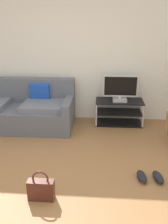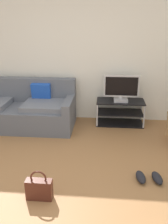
# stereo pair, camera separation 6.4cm
# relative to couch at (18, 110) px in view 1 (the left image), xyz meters

# --- Properties ---
(ground_plane) EXTENTS (9.00, 9.80, 0.02)m
(ground_plane) POSITION_rel_couch_xyz_m (1.04, -1.93, -0.32)
(ground_plane) COLOR olive
(wall_back) EXTENTS (9.00, 0.10, 2.70)m
(wall_back) POSITION_rel_couch_xyz_m (1.04, 0.52, 1.04)
(wall_back) COLOR silver
(wall_back) RESTS_ON ground_plane
(couch) EXTENTS (2.10, 0.90, 0.85)m
(couch) POSITION_rel_couch_xyz_m (0.00, 0.00, 0.00)
(couch) COLOR #565B66
(couch) RESTS_ON ground_plane
(tv_stand) EXTENTS (0.89, 0.44, 0.46)m
(tv_stand) POSITION_rel_couch_xyz_m (1.91, 0.23, -0.08)
(tv_stand) COLOR black
(tv_stand) RESTS_ON ground_plane
(flat_tv) EXTENTS (0.65, 0.22, 0.49)m
(flat_tv) POSITION_rel_couch_xyz_m (1.91, 0.21, 0.39)
(flat_tv) COLOR #B2B2B7
(flat_tv) RESTS_ON tv_stand
(handbag) EXTENTS (0.29, 0.11, 0.37)m
(handbag) POSITION_rel_couch_xyz_m (0.91, -2.00, -0.18)
(handbag) COLOR #4C2319
(handbag) RESTS_ON ground_plane
(sneakers_pair) EXTENTS (0.35, 0.27, 0.09)m
(sneakers_pair) POSITION_rel_couch_xyz_m (2.19, -1.56, -0.27)
(sneakers_pair) COLOR black
(sneakers_pair) RESTS_ON ground_plane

